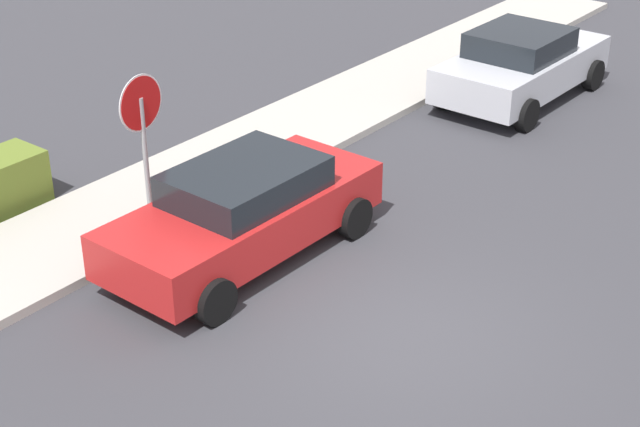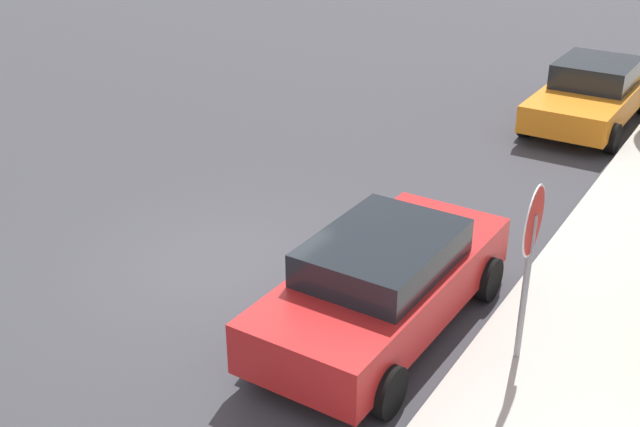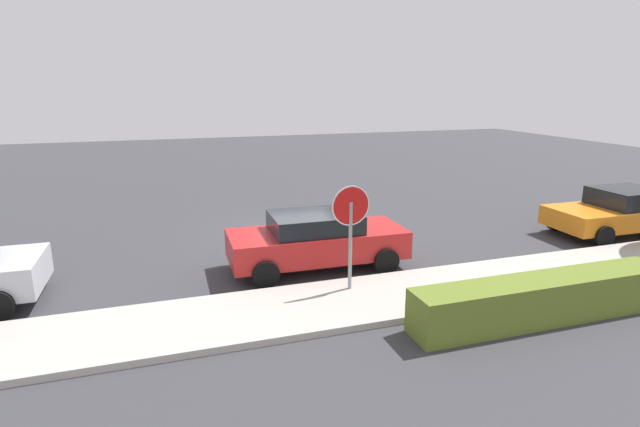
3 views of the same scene
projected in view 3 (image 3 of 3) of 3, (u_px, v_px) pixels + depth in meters
The scene contains 6 objects.
ground_plane at pixel (296, 235), 15.42m from camera, with size 60.00×60.00×0.00m, color #38383D.
sidewalk_curb at pixel (362, 300), 10.61m from camera, with size 32.00×2.27×0.14m, color #B2ADA3.
stop_sign at pixel (351, 220), 10.68m from camera, with size 0.87×0.08×2.46m.
parked_car_red at pixel (317, 240), 12.52m from camera, with size 4.44×2.04×1.43m.
parked_car_orange at pixel (621, 211), 15.40m from camera, with size 4.47×2.10×1.42m.
front_yard_hedge at pixel (543, 299), 9.81m from camera, with size 5.64×0.84×0.87m.
Camera 3 is at (3.91, 14.25, 4.54)m, focal length 28.00 mm.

